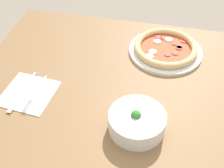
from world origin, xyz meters
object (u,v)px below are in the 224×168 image
fork (36,93)px  pizza (166,49)px  knife (24,90)px  bowl (137,121)px

fork → pizza: bearing=131.9°
pizza → knife: bearing=35.0°
pizza → bowl: bearing=82.6°
pizza → bowl: size_ratio=1.63×
pizza → knife: size_ratio=1.43×
pizza → knife: pizza is taller
bowl → fork: bearing=-11.3°
fork → bowl: bearing=82.1°
fork → knife: same height
bowl → fork: 0.37m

